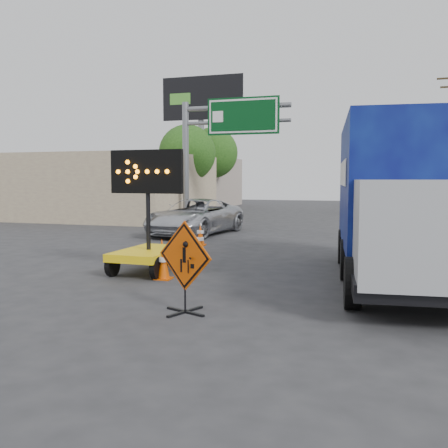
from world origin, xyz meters
The scene contains 16 objects.
ground centered at (0.00, 0.00, 0.00)m, with size 100.00×100.00×0.00m, color #2D2D30.
storefront_left_near centered at (-14.00, 20.00, 2.00)m, with size 14.00×10.00×4.00m, color #C5B58E.
storefront_left_far centered at (-15.00, 34.00, 2.20)m, with size 12.00×10.00×4.40m, color #A19186.
highway_gantry centered at (-4.43, 17.96, 5.07)m, with size 6.18×0.38×6.90m.
billboard centered at (-8.35, 25.87, 7.35)m, with size 6.10×0.54×9.85m.
tree_left_near centered at (-8.00, 22.00, 4.16)m, with size 3.71×3.71×6.03m.
tree_left_far centered at (-9.00, 30.00, 4.60)m, with size 4.10×4.10×6.66m.
construction_sign centered at (0.72, 0.01, 0.92)m, with size 1.22×0.88×1.74m.
arrow_board centered at (-1.75, 3.50, 0.72)m, with size 2.07×2.32×3.27m.
pickup_truck centered at (-3.85, 12.52, 0.80)m, with size 2.66×5.78×1.61m, color silver.
box_truck centered at (4.58, 4.17, 1.78)m, with size 3.28×8.46×3.92m.
cone_a centered at (-0.99, 2.77, 0.40)m, with size 0.42×0.42×0.79m.
cone_b centered at (-1.94, 4.76, 0.38)m, with size 0.49×0.49×0.77m.
cone_c centered at (-1.62, 7.12, 0.39)m, with size 0.40×0.40×0.77m.
cone_d centered at (-2.74, 8.33, 0.35)m, with size 0.39×0.39×0.70m.
cone_e centered at (-2.33, 9.07, 0.40)m, with size 0.47×0.47×0.80m.
Camera 1 is at (4.18, -8.52, 2.51)m, focal length 40.00 mm.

